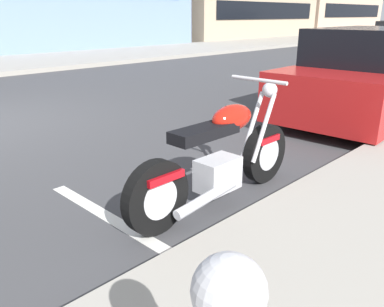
# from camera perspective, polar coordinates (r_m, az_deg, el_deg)

# --- Properties ---
(sidewalk_far_curb) EXTENTS (120.00, 5.00, 0.14)m
(sidewalk_far_curb) POSITION_cam_1_polar(r_m,az_deg,el_deg) (19.83, -1.75, 14.70)
(sidewalk_far_curb) COLOR gray
(sidewalk_far_curb) RESTS_ON ground
(parking_stall_stripe) EXTENTS (0.12, 2.20, 0.01)m
(parking_stall_stripe) POSITION_cam_1_polar(r_m,az_deg,el_deg) (3.42, -9.89, -10.13)
(parking_stall_stripe) COLOR silver
(parking_stall_stripe) RESTS_ON ground
(parked_motorcycle) EXTENTS (2.09, 0.62, 1.10)m
(parked_motorcycle) POSITION_cam_1_polar(r_m,az_deg,el_deg) (3.61, 4.04, -0.95)
(parked_motorcycle) COLOR black
(parked_motorcycle) RESTS_ON ground
(parked_car_at_intersection) EXTENTS (4.46, 1.93, 1.46)m
(parked_car_at_intersection) POSITION_cam_1_polar(r_m,az_deg,el_deg) (7.53, 24.53, 10.19)
(parked_car_at_intersection) COLOR #AD1919
(parked_car_at_intersection) RESTS_ON ground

